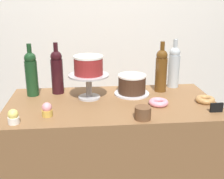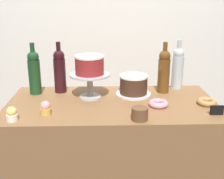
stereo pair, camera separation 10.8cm
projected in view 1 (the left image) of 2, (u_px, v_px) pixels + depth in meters
The scene contains 16 objects.
back_wall at pixel (102, 20), 2.43m from camera, with size 6.00×0.05×2.60m.
display_counter at pixel (112, 169), 1.85m from camera, with size 1.23×0.63×0.90m.
cake_stand_pedestal at pixel (89, 82), 1.75m from camera, with size 0.24×0.24×0.15m.
white_layer_cake at pixel (88, 65), 1.72m from camera, with size 0.17×0.17×0.11m.
silver_serving_platter at pixel (132, 93), 1.85m from camera, with size 0.22×0.22×0.01m.
chocolate_round_cake at pixel (132, 84), 1.83m from camera, with size 0.17×0.17×0.12m.
wine_bottle_dark_red at pixel (57, 71), 1.83m from camera, with size 0.08×0.08×0.33m.
wine_bottle_green at pixel (31, 73), 1.79m from camera, with size 0.08×0.08×0.33m.
wine_bottle_amber at pixel (161, 70), 1.87m from camera, with size 0.08×0.08×0.33m.
wine_bottle_clear at pixel (174, 66), 1.96m from camera, with size 0.08×0.08×0.33m.
cupcake_strawberry at pixel (47, 110), 1.51m from camera, with size 0.06×0.06×0.07m.
cupcake_lemon at pixel (13, 117), 1.43m from camera, with size 0.06×0.06×0.07m.
donut_pink at pixel (158, 102), 1.67m from camera, with size 0.11×0.11×0.03m.
donut_maple at pixel (205, 100), 1.71m from camera, with size 0.11×0.11×0.03m.
cookie_stack at pixel (143, 113), 1.48m from camera, with size 0.08×0.08×0.07m.
price_sign_chalkboard at pixel (217, 108), 1.57m from camera, with size 0.07×0.01×0.05m.
Camera 1 is at (-0.16, -1.60, 1.51)m, focal length 46.74 mm.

